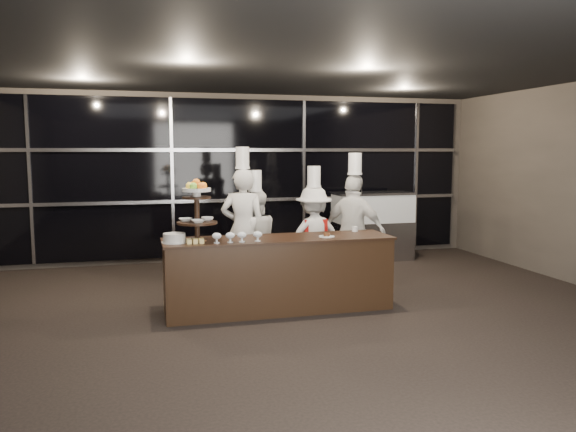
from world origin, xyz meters
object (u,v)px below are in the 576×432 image
object	(u,v)px
chef_c	(314,236)
chef_a	(243,227)
chef_b	(255,238)
buffet_counter	(279,274)
chef_d	(354,231)
layer_cake	(174,238)
display_stand	(197,206)
display_case	(373,222)

from	to	relation	value
chef_c	chef_a	bearing A→B (deg)	173.09
chef_b	buffet_counter	bearing A→B (deg)	-88.62
buffet_counter	chef_d	bearing A→B (deg)	30.66
layer_cake	chef_d	distance (m)	2.71
display_stand	chef_c	world-z (taller)	chef_c
chef_d	display_case	bearing A→B (deg)	59.80
chef_c	chef_d	bearing A→B (deg)	-28.26
chef_a	display_stand	bearing A→B (deg)	-123.13
chef_b	chef_c	world-z (taller)	chef_c
display_stand	layer_cake	distance (m)	0.46
buffet_counter	display_case	bearing A→B (deg)	48.15
display_case	buffet_counter	bearing A→B (deg)	-131.85
chef_b	chef_c	xyz separation A→B (m)	(0.82, -0.23, 0.02)
chef_d	layer_cake	bearing A→B (deg)	-162.28
display_stand	chef_d	xyz separation A→B (m)	(2.31, 0.77, -0.49)
buffet_counter	chef_c	distance (m)	1.35
buffet_counter	chef_b	xyz separation A→B (m)	(-0.03, 1.28, 0.26)
display_stand	display_case	world-z (taller)	display_stand
display_stand	chef_b	bearing A→B (deg)	52.94
layer_cake	chef_b	distance (m)	1.84
chef_a	chef_b	size ratio (longest dim) A/B	1.19
chef_b	chef_c	bearing A→B (deg)	-15.67
chef_a	layer_cake	bearing A→B (deg)	-130.33
buffet_counter	display_case	size ratio (longest dim) A/B	1.99
buffet_counter	layer_cake	distance (m)	1.37
layer_cake	chef_d	world-z (taller)	chef_d
chef_a	chef_c	bearing A→B (deg)	-6.91
layer_cake	chef_c	bearing A→B (deg)	28.17
display_case	chef_c	distance (m)	2.36
buffet_counter	display_stand	xyz separation A→B (m)	(-1.00, -0.00, 0.87)
buffet_counter	display_case	xyz separation A→B (m)	(2.44, 2.73, 0.22)
chef_b	chef_c	size ratio (longest dim) A/B	0.97
layer_cake	chef_a	distance (m)	1.61
display_stand	buffet_counter	bearing A→B (deg)	0.01
chef_c	chef_d	world-z (taller)	chef_d
display_case	chef_d	world-z (taller)	chef_d
chef_c	buffet_counter	bearing A→B (deg)	-126.77
chef_a	display_case	bearing A→B (deg)	30.09
layer_cake	display_stand	bearing A→B (deg)	10.33
display_case	chef_b	xyz separation A→B (m)	(-2.47, -1.44, 0.04)
display_case	chef_a	xyz separation A→B (m)	(-2.68, -1.55, 0.21)
display_stand	display_case	xyz separation A→B (m)	(3.44, 2.73, -0.65)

